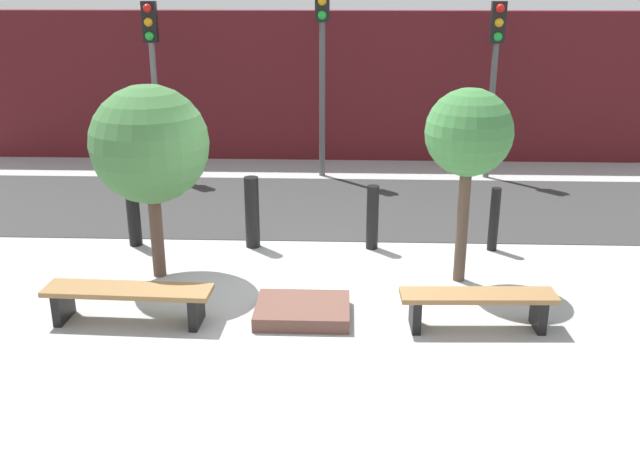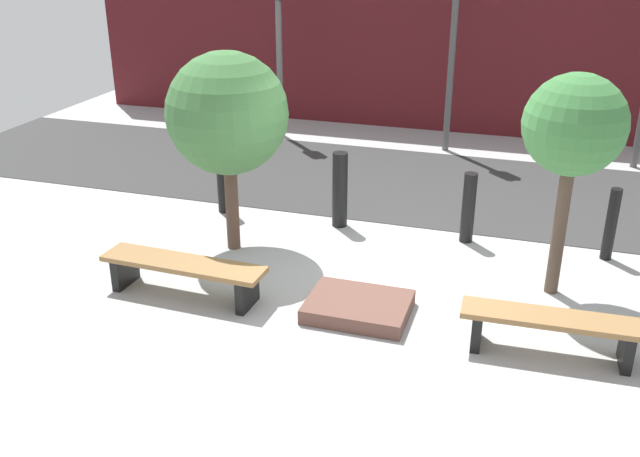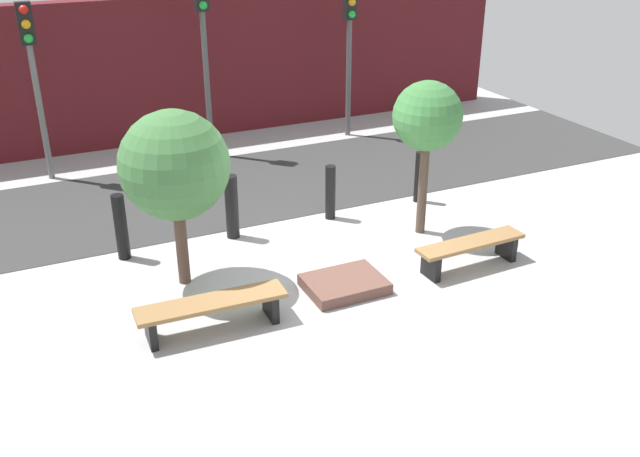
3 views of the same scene
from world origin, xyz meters
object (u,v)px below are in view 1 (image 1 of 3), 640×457
object	(u,v)px
bollard_far_left	(133,212)
traffic_light_west	(152,57)
bollard_right	(494,219)
tree_behind_right_bench	(469,135)
bench_left	(128,297)
traffic_light_mid_west	(322,44)
bollard_center	(372,217)
traffic_light_mid_east	(495,58)
bench_right	(478,303)
planter_bed	(303,311)
tree_behind_left_bench	(150,145)
bollard_left	(252,212)

from	to	relation	value
bollard_far_left	traffic_light_west	distance (m)	4.60
bollard_right	traffic_light_west	world-z (taller)	traffic_light_west
tree_behind_right_bench	traffic_light_west	xyz separation A→B (m)	(-5.43, 5.31, 0.39)
bench_left	bollard_far_left	world-z (taller)	bollard_far_left
tree_behind_right_bench	traffic_light_mid_west	bearing A→B (deg)	111.16
bollard_center	traffic_light_mid_east	world-z (taller)	traffic_light_mid_east
bench_right	bollard_far_left	distance (m)	5.42
planter_bed	tree_behind_right_bench	distance (m)	3.06
bench_left	tree_behind_left_bench	world-z (taller)	tree_behind_left_bench
bench_left	traffic_light_west	world-z (taller)	traffic_light_west
bench_left	traffic_light_west	size ratio (longest dim) A/B	0.58
bollard_left	bollard_center	bearing A→B (deg)	0.00
traffic_light_mid_west	bench_right	bearing A→B (deg)	-72.99
bench_right	traffic_light_mid_west	distance (m)	7.40
planter_bed	traffic_light_mid_east	distance (m)	7.70
bollard_left	traffic_light_west	world-z (taller)	traffic_light_west
bollard_left	bench_right	bearing A→B (deg)	-40.89
tree_behind_right_bench	bollard_right	size ratio (longest dim) A/B	2.68
bench_left	traffic_light_mid_east	distance (m)	8.88
tree_behind_right_bench	bollard_left	world-z (taller)	tree_behind_right_bench
bollard_far_left	traffic_light_mid_east	distance (m)	7.61
bench_right	bollard_right	world-z (taller)	bollard_right
traffic_light_west	bench_left	bearing A→B (deg)	-78.89
planter_bed	traffic_light_mid_east	bearing A→B (deg)	62.63
planter_bed	traffic_light_west	xyz separation A→B (m)	(-3.37, 6.52, 2.31)
bollard_left	bollard_center	distance (m)	1.81
bench_left	tree_behind_right_bench	world-z (taller)	tree_behind_right_bench
bollard_right	traffic_light_mid_west	xyz separation A→B (m)	(-2.72, 4.15, 2.16)
bollard_center	traffic_light_mid_west	world-z (taller)	traffic_light_mid_west
bench_left	bollard_far_left	distance (m)	2.66
bench_left	tree_behind_right_bench	size ratio (longest dim) A/B	0.77
traffic_light_mid_west	tree_behind_right_bench	bearing A→B (deg)	-68.84
bollard_far_left	traffic_light_mid_east	xyz separation A→B (m)	(6.09, 4.15, 1.86)
bollard_far_left	traffic_light_west	world-z (taller)	traffic_light_west
traffic_light_mid_west	bollard_right	bearing A→B (deg)	-56.78
bench_left	bollard_left	xyz separation A→B (m)	(1.15, 2.56, 0.22)
bench_left	traffic_light_mid_east	world-z (taller)	traffic_light_mid_east
bollard_center	bollard_right	world-z (taller)	bollard_center
tree_behind_left_bench	traffic_light_west	bearing A→B (deg)	103.95
bench_left	tree_behind_left_bench	size ratio (longest dim) A/B	0.76
tree_behind_right_bench	traffic_light_mid_west	world-z (taller)	traffic_light_mid_west
bollard_far_left	traffic_light_west	size ratio (longest dim) A/B	0.31
bench_right	bollard_left	distance (m)	3.92
planter_bed	traffic_light_mid_west	bearing A→B (deg)	90.00
bollard_center	bollard_left	bearing A→B (deg)	180.00
bench_right	traffic_light_west	distance (m)	8.88
traffic_light_west	tree_behind_left_bench	bearing A→B (deg)	-76.05
bollard_right	traffic_light_mid_east	distance (m)	4.62
bench_right	tree_behind_right_bench	world-z (taller)	tree_behind_right_bench
tree_behind_left_bench	bollard_left	distance (m)	2.08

